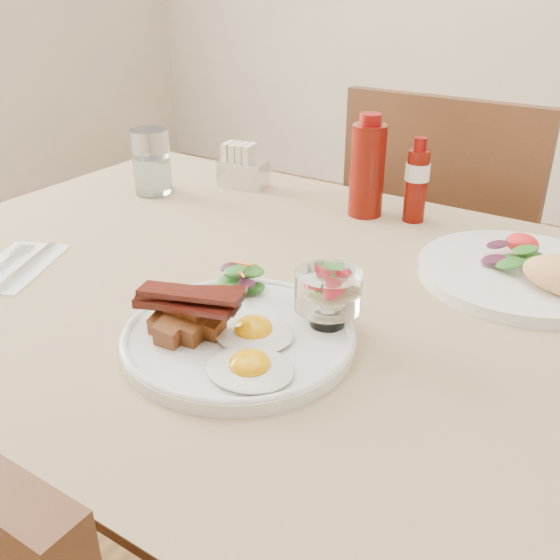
{
  "coord_description": "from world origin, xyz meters",
  "views": [
    {
      "loc": [
        0.4,
        -0.67,
        1.16
      ],
      "look_at": [
        0.03,
        -0.1,
        0.82
      ],
      "focal_mm": 40.0,
      "sensor_mm": 36.0,
      "label": 1
    }
  ],
  "objects_px": {
    "hot_sauce_bottle": "(417,181)",
    "water_glass": "(152,166)",
    "fruit_cup": "(328,291)",
    "sugar_caddy": "(242,169)",
    "chair_far": "(443,264)",
    "ketchup_bottle": "(367,169)",
    "main_plate": "(239,338)",
    "table": "(298,342)",
    "second_plate": "(532,273)"
  },
  "relations": [
    {
      "from": "hot_sauce_bottle",
      "to": "water_glass",
      "type": "bearing_deg",
      "value": -164.21
    },
    {
      "from": "fruit_cup",
      "to": "sugar_caddy",
      "type": "xyz_separation_m",
      "value": [
        -0.43,
        0.41,
        -0.02
      ]
    },
    {
      "from": "chair_far",
      "to": "water_glass",
      "type": "distance_m",
      "value": 0.71
    },
    {
      "from": "chair_far",
      "to": "hot_sauce_bottle",
      "type": "distance_m",
      "value": 0.45
    },
    {
      "from": "ketchup_bottle",
      "to": "main_plate",
      "type": "bearing_deg",
      "value": -82.13
    },
    {
      "from": "water_glass",
      "to": "chair_far",
      "type": "bearing_deg",
      "value": 45.57
    },
    {
      "from": "main_plate",
      "to": "hot_sauce_bottle",
      "type": "bearing_deg",
      "value": 87.68
    },
    {
      "from": "ketchup_bottle",
      "to": "water_glass",
      "type": "bearing_deg",
      "value": -163.53
    },
    {
      "from": "ketchup_bottle",
      "to": "fruit_cup",
      "type": "bearing_deg",
      "value": -70.12
    },
    {
      "from": "chair_far",
      "to": "sugar_caddy",
      "type": "height_order",
      "value": "chair_far"
    },
    {
      "from": "table",
      "to": "main_plate",
      "type": "relative_size",
      "value": 4.75
    },
    {
      "from": "table",
      "to": "main_plate",
      "type": "distance_m",
      "value": 0.19
    },
    {
      "from": "table",
      "to": "second_plate",
      "type": "height_order",
      "value": "second_plate"
    },
    {
      "from": "table",
      "to": "second_plate",
      "type": "distance_m",
      "value": 0.35
    },
    {
      "from": "sugar_caddy",
      "to": "water_glass",
      "type": "bearing_deg",
      "value": -144.05
    },
    {
      "from": "hot_sauce_bottle",
      "to": "fruit_cup",
      "type": "bearing_deg",
      "value": -82.0
    },
    {
      "from": "second_plate",
      "to": "table",
      "type": "bearing_deg",
      "value": -144.76
    },
    {
      "from": "table",
      "to": "main_plate",
      "type": "xyz_separation_m",
      "value": [
        0.01,
        -0.16,
        0.1
      ]
    },
    {
      "from": "table",
      "to": "main_plate",
      "type": "height_order",
      "value": "main_plate"
    },
    {
      "from": "chair_far",
      "to": "water_glass",
      "type": "bearing_deg",
      "value": -134.43
    },
    {
      "from": "sugar_caddy",
      "to": "chair_far",
      "type": "bearing_deg",
      "value": 35.62
    },
    {
      "from": "chair_far",
      "to": "sugar_caddy",
      "type": "bearing_deg",
      "value": -134.52
    },
    {
      "from": "hot_sauce_bottle",
      "to": "sugar_caddy",
      "type": "height_order",
      "value": "hot_sauce_bottle"
    },
    {
      "from": "main_plate",
      "to": "water_glass",
      "type": "height_order",
      "value": "water_glass"
    },
    {
      "from": "table",
      "to": "water_glass",
      "type": "height_order",
      "value": "water_glass"
    },
    {
      "from": "chair_far",
      "to": "second_plate",
      "type": "bearing_deg",
      "value": -60.22
    },
    {
      "from": "main_plate",
      "to": "ketchup_bottle",
      "type": "bearing_deg",
      "value": 97.87
    },
    {
      "from": "hot_sauce_bottle",
      "to": "chair_far",
      "type": "bearing_deg",
      "value": 95.81
    },
    {
      "from": "sugar_caddy",
      "to": "main_plate",
      "type": "bearing_deg",
      "value": -64.17
    },
    {
      "from": "fruit_cup",
      "to": "chair_far",
      "type": "bearing_deg",
      "value": 97.04
    },
    {
      "from": "ketchup_bottle",
      "to": "water_glass",
      "type": "height_order",
      "value": "ketchup_bottle"
    },
    {
      "from": "main_plate",
      "to": "second_plate",
      "type": "xyz_separation_m",
      "value": [
        0.26,
        0.35,
        0.01
      ]
    },
    {
      "from": "chair_far",
      "to": "sugar_caddy",
      "type": "xyz_separation_m",
      "value": [
        -0.33,
        -0.34,
        0.26
      ]
    },
    {
      "from": "main_plate",
      "to": "ketchup_bottle",
      "type": "xyz_separation_m",
      "value": [
        -0.07,
        0.48,
        0.08
      ]
    },
    {
      "from": "hot_sauce_bottle",
      "to": "sugar_caddy",
      "type": "relative_size",
      "value": 1.44
    },
    {
      "from": "fruit_cup",
      "to": "water_glass",
      "type": "bearing_deg",
      "value": 153.06
    },
    {
      "from": "hot_sauce_bottle",
      "to": "water_glass",
      "type": "relative_size",
      "value": 1.18
    },
    {
      "from": "table",
      "to": "chair_far",
      "type": "distance_m",
      "value": 0.68
    },
    {
      "from": "main_plate",
      "to": "fruit_cup",
      "type": "xyz_separation_m",
      "value": [
        0.08,
        0.08,
        0.05
      ]
    },
    {
      "from": "table",
      "to": "chair_far",
      "type": "xyz_separation_m",
      "value": [
        0.0,
        0.66,
        -0.14
      ]
    },
    {
      "from": "chair_far",
      "to": "fruit_cup",
      "type": "height_order",
      "value": "chair_far"
    },
    {
      "from": "table",
      "to": "ketchup_bottle",
      "type": "height_order",
      "value": "ketchup_bottle"
    },
    {
      "from": "hot_sauce_bottle",
      "to": "table",
      "type": "bearing_deg",
      "value": -95.7
    },
    {
      "from": "sugar_caddy",
      "to": "water_glass",
      "type": "xyz_separation_m",
      "value": [
        -0.12,
        -0.13,
        0.02
      ]
    },
    {
      "from": "main_plate",
      "to": "hot_sauce_bottle",
      "type": "distance_m",
      "value": 0.5
    },
    {
      "from": "ketchup_bottle",
      "to": "sugar_caddy",
      "type": "bearing_deg",
      "value": 178.35
    },
    {
      "from": "table",
      "to": "second_plate",
      "type": "bearing_deg",
      "value": 35.24
    },
    {
      "from": "second_plate",
      "to": "sugar_caddy",
      "type": "xyz_separation_m",
      "value": [
        -0.6,
        0.13,
        0.02
      ]
    },
    {
      "from": "hot_sauce_bottle",
      "to": "sugar_caddy",
      "type": "bearing_deg",
      "value": -178.29
    },
    {
      "from": "fruit_cup",
      "to": "water_glass",
      "type": "height_order",
      "value": "water_glass"
    }
  ]
}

